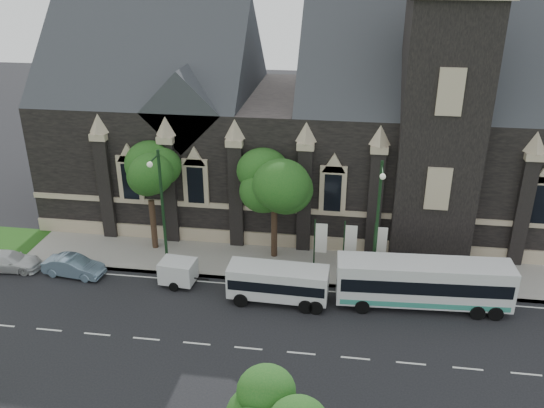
% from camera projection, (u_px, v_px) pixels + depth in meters
% --- Properties ---
extents(ground, '(160.00, 160.00, 0.00)m').
position_uv_depth(ground, '(197.00, 344.00, 32.48)').
color(ground, black).
rests_on(ground, ground).
extents(sidewalk, '(80.00, 5.00, 0.15)m').
position_uv_depth(sidewalk, '(231.00, 260.00, 41.02)').
color(sidewalk, gray).
rests_on(sidewalk, ground).
extents(museum, '(40.00, 17.70, 29.90)m').
position_uv_depth(museum, '(315.00, 119.00, 45.40)').
color(museum, black).
rests_on(museum, ground).
extents(tree_walk_right, '(4.08, 4.08, 7.80)m').
position_uv_depth(tree_walk_right, '(278.00, 183.00, 39.34)').
color(tree_walk_right, black).
rests_on(tree_walk_right, ground).
extents(tree_walk_left, '(3.91, 3.91, 7.64)m').
position_uv_depth(tree_walk_left, '(153.00, 177.00, 40.53)').
color(tree_walk_left, black).
rests_on(tree_walk_left, ground).
extents(street_lamp_near, '(0.36, 1.88, 9.00)m').
position_uv_depth(street_lamp_near, '(378.00, 220.00, 35.48)').
color(street_lamp_near, black).
rests_on(street_lamp_near, ground).
extents(street_lamp_mid, '(0.36, 1.88, 9.00)m').
position_uv_depth(street_lamp_mid, '(162.00, 207.00, 37.30)').
color(street_lamp_mid, black).
rests_on(street_lamp_mid, ground).
extents(banner_flag_left, '(0.90, 0.10, 4.00)m').
position_uv_depth(banner_flag_left, '(319.00, 241.00, 38.81)').
color(banner_flag_left, black).
rests_on(banner_flag_left, ground).
extents(banner_flag_center, '(0.90, 0.10, 4.00)m').
position_uv_depth(banner_flag_center, '(348.00, 243.00, 38.55)').
color(banner_flag_center, black).
rests_on(banner_flag_center, ground).
extents(banner_flag_right, '(0.90, 0.10, 4.00)m').
position_uv_depth(banner_flag_right, '(378.00, 245.00, 38.29)').
color(banner_flag_right, black).
rests_on(banner_flag_right, ground).
extents(tour_coach, '(10.78, 2.98, 3.11)m').
position_uv_depth(tour_coach, '(424.00, 283.00, 35.21)').
color(tour_coach, silver).
rests_on(tour_coach, ground).
extents(shuttle_bus, '(6.36, 2.42, 2.43)m').
position_uv_depth(shuttle_bus, '(278.00, 282.00, 35.83)').
color(shuttle_bus, silver).
rests_on(shuttle_bus, ground).
extents(box_trailer, '(3.34, 1.97, 1.75)m').
position_uv_depth(box_trailer, '(178.00, 271.00, 37.83)').
color(box_trailer, silver).
rests_on(box_trailer, ground).
extents(sedan, '(4.37, 1.94, 1.40)m').
position_uv_depth(sedan, '(74.00, 266.00, 39.00)').
color(sedan, gray).
rests_on(sedan, ground).
extents(car_far_white, '(4.60, 2.11, 1.31)m').
position_uv_depth(car_far_white, '(9.00, 261.00, 39.74)').
color(car_far_white, silver).
rests_on(car_far_white, ground).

